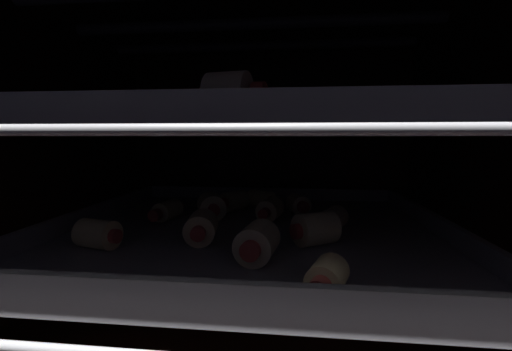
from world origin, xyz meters
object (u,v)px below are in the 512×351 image
(pig_in_blanket_lower_0, at_px, (327,277))
(pig_in_blanket_upper_5, at_px, (355,119))
(pig_in_blanket_upper_3, at_px, (199,119))
(pig_in_blanket_lower_8, at_px, (333,220))
(heating_element, at_px, (252,24))
(pig_in_blanket_lower_2, at_px, (98,234))
(pig_in_blanket_lower_4, at_px, (168,210))
(baking_tray_upper, at_px, (252,127))
(pig_in_blanket_lower_9, at_px, (201,227))
(pig_in_blanket_upper_6, at_px, (234,95))
(pig_in_blanket_upper_4, at_px, (215,119))
(pig_in_blanket_lower_10, at_px, (316,229))
(baking_tray_lower, at_px, (252,231))
(pig_in_blanket_upper_1, at_px, (298,118))
(oven_rack_lower, at_px, (252,240))
(pig_in_blanket_lower_5, at_px, (257,242))
(pig_in_blanket_upper_0, at_px, (142,116))
(pig_in_blanket_upper_2, at_px, (361,118))
(pig_in_blanket_lower_6, at_px, (260,199))
(oven_rack_upper, at_px, (252,134))
(pig_in_blanket_lower_3, at_px, (211,206))
(pig_in_blanket_lower_11, at_px, (234,201))
(pig_in_blanket_upper_7, at_px, (360,114))
(pig_in_blanket_lower_7, at_px, (298,204))
(pig_in_blanket_lower_1, at_px, (270,210))

(pig_in_blanket_lower_0, bearing_deg, pig_in_blanket_upper_5, 77.48)
(pig_in_blanket_upper_3, bearing_deg, pig_in_blanket_lower_8, -31.33)
(heating_element, xyz_separation_m, pig_in_blanket_lower_2, (-0.14, -0.09, -0.22))
(pig_in_blanket_lower_4, distance_m, baking_tray_upper, 0.16)
(pig_in_blanket_lower_0, distance_m, pig_in_blanket_lower_4, 0.27)
(pig_in_blanket_lower_9, xyz_separation_m, pig_in_blanket_upper_6, (0.05, -0.08, 0.12))
(pig_in_blanket_lower_4, xyz_separation_m, pig_in_blanket_upper_4, (0.03, 0.13, 0.12))
(pig_in_blanket_lower_0, bearing_deg, pig_in_blanket_lower_10, 90.54)
(baking_tray_lower, distance_m, pig_in_blanket_lower_0, 0.18)
(pig_in_blanket_upper_1, xyz_separation_m, pig_in_blanket_upper_3, (-0.15, -0.01, -0.00))
(oven_rack_lower, bearing_deg, pig_in_blanket_lower_5, -80.77)
(pig_in_blanket_upper_6, bearing_deg, pig_in_blanket_upper_0, 127.57)
(heating_element, xyz_separation_m, pig_in_blanket_upper_2, (0.14, 0.11, -0.10))
(pig_in_blanket_lower_9, xyz_separation_m, pig_in_blanket_upper_2, (0.19, 0.17, 0.12))
(pig_in_blanket_lower_6, relative_size, baking_tray_upper, 0.13)
(pig_in_blanket_lower_10, height_order, oven_rack_upper, oven_rack_upper)
(pig_in_blanket_lower_3, bearing_deg, pig_in_blanket_lower_8, -15.69)
(pig_in_blanket_lower_3, height_order, pig_in_blanket_lower_6, pig_in_blanket_lower_3)
(pig_in_blanket_upper_1, bearing_deg, pig_in_blanket_lower_6, -172.33)
(pig_in_blanket_upper_5, bearing_deg, pig_in_blanket_upper_4, -179.89)
(pig_in_blanket_upper_0, relative_size, pig_in_blanket_upper_5, 1.07)
(pig_in_blanket_lower_11, distance_m, pig_in_blanket_upper_7, 0.21)
(pig_in_blanket_lower_9, relative_size, pig_in_blanket_upper_6, 1.07)
(heating_element, xyz_separation_m, pig_in_blanket_upper_1, (0.05, 0.12, -0.10))
(heating_element, height_order, pig_in_blanket_lower_3, heating_element)
(pig_in_blanket_lower_7, bearing_deg, pig_in_blanket_lower_8, -65.41)
(pig_in_blanket_lower_6, distance_m, pig_in_blanket_lower_10, 0.18)
(pig_in_blanket_lower_7, xyz_separation_m, pig_in_blanket_lower_8, (0.04, -0.08, -0.00))
(baking_tray_upper, bearing_deg, heating_element, 90.00)
(pig_in_blanket_lower_7, bearing_deg, pig_in_blanket_upper_6, -103.11)
(heating_element, bearing_deg, pig_in_blanket_lower_11, 112.73)
(baking_tray_upper, xyz_separation_m, pig_in_blanket_upper_6, (0.00, -0.14, 0.02))
(pig_in_blanket_lower_10, bearing_deg, pig_in_blanket_upper_4, 124.78)
(pig_in_blanket_lower_7, relative_size, pig_in_blanket_upper_1, 1.11)
(heating_element, height_order, pig_in_blanket_lower_1, heating_element)
(pig_in_blanket_lower_2, distance_m, pig_in_blanket_lower_11, 0.21)
(pig_in_blanket_lower_6, bearing_deg, pig_in_blanket_upper_2, 1.54)
(pig_in_blanket_lower_8, distance_m, pig_in_blanket_upper_7, 0.14)
(pig_in_blanket_lower_6, relative_size, pig_in_blanket_upper_7, 0.99)
(oven_rack_lower, height_order, pig_in_blanket_upper_2, pig_in_blanket_upper_2)
(pig_in_blanket_lower_3, bearing_deg, pig_in_blanket_lower_11, 68.97)
(heating_element, height_order, pig_in_blanket_upper_1, heating_element)
(oven_rack_lower, bearing_deg, pig_in_blanket_upper_4, 116.42)
(baking_tray_lower, relative_size, baking_tray_upper, 1.00)
(baking_tray_lower, height_order, pig_in_blanket_upper_0, pig_in_blanket_upper_0)
(pig_in_blanket_lower_5, bearing_deg, pig_in_blanket_upper_5, 64.85)
(pig_in_blanket_lower_1, height_order, pig_in_blanket_lower_10, pig_in_blanket_lower_10)
(pig_in_blanket_lower_9, height_order, pig_in_blanket_upper_3, pig_in_blanket_upper_3)
(pig_in_blanket_lower_8, height_order, oven_rack_upper, oven_rack_upper)
(pig_in_blanket_lower_8, relative_size, pig_in_blanket_upper_0, 1.10)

